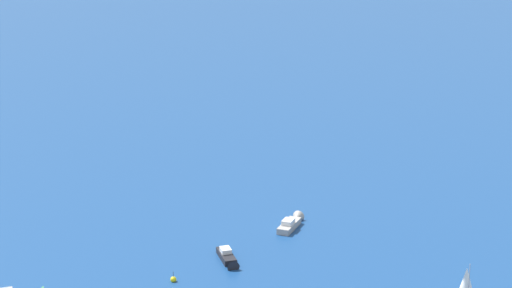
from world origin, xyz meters
TOP-DOWN VIEW (x-y plane):
  - motorboat_near_centre at (9.30, -37.12)m, footprint 3.20×10.16m
  - motorboat_far_port at (13.04, -15.20)m, footprint 7.73×8.40m
  - marker_buoy at (17.96, -2.93)m, footprint 1.10×1.10m

SIDE VIEW (x-z plane):
  - marker_buoy at x=17.96m, z-range -0.66..1.44m
  - motorboat_far_port at x=13.04m, z-range -0.61..2.03m
  - motorboat_near_centre at x=9.30m, z-range -0.67..2.24m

